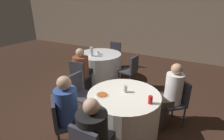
# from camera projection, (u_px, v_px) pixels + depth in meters

# --- Properties ---
(ground_plane) EXTENTS (16.00, 16.00, 0.00)m
(ground_plane) POSITION_uv_depth(u_px,v_px,m) (124.00, 130.00, 3.16)
(ground_plane) COLOR #382319
(wall_back) EXTENTS (16.00, 0.06, 2.80)m
(wall_back) POSITION_uv_depth(u_px,v_px,m) (179.00, 23.00, 6.47)
(wall_back) COLOR gray
(wall_back) RESTS_ON ground_plane
(table_near) EXTENTS (1.19, 1.19, 0.76)m
(table_near) POSITION_uv_depth(u_px,v_px,m) (124.00, 114.00, 2.97)
(table_near) COLOR white
(table_near) RESTS_ON ground_plane
(table_far) EXTENTS (1.26, 1.26, 0.76)m
(table_far) POSITION_uv_depth(u_px,v_px,m) (100.00, 66.00, 5.13)
(table_far) COLOR white
(table_far) RESTS_ON ground_plane
(chair_near_southwest) EXTENTS (0.56, 0.56, 0.87)m
(chair_near_southwest) POSITION_uv_depth(u_px,v_px,m) (62.00, 119.00, 2.60)
(chair_near_southwest) COLOR #383842
(chair_near_southwest) RESTS_ON ground_plane
(chair_near_northeast) EXTENTS (0.57, 0.57, 0.87)m
(chair_near_northeast) POSITION_uv_depth(u_px,v_px,m) (177.00, 98.00, 3.15)
(chair_near_northeast) COLOR #383842
(chair_near_northeast) RESTS_ON ground_plane
(chair_near_west) EXTENTS (0.43, 0.42, 0.87)m
(chair_near_west) POSITION_uv_depth(u_px,v_px,m) (79.00, 91.00, 3.41)
(chair_near_west) COLOR #383842
(chair_near_west) RESTS_ON ground_plane
(chair_far_north) EXTENTS (0.42, 0.43, 0.87)m
(chair_far_north) POSITION_uv_depth(u_px,v_px,m) (114.00, 52.00, 5.95)
(chair_far_north) COLOR #383842
(chair_far_north) RESTS_ON ground_plane
(chair_far_east) EXTENTS (0.44, 0.44, 0.87)m
(chair_far_east) POSITION_uv_depth(u_px,v_px,m) (131.00, 69.00, 4.53)
(chair_far_east) COLOR #383842
(chair_far_east) RESTS_ON ground_plane
(chair_far_south) EXTENTS (0.43, 0.44, 0.87)m
(chair_far_south) POSITION_uv_depth(u_px,v_px,m) (79.00, 74.00, 4.19)
(chair_far_south) COLOR #383842
(chair_far_south) RESTS_ON ground_plane
(person_white_shirt) EXTENTS (0.45, 0.44, 1.20)m
(person_white_shirt) POSITION_uv_depth(u_px,v_px,m) (169.00, 96.00, 3.09)
(person_white_shirt) COLOR #4C4238
(person_white_shirt) RESTS_ON ground_plane
(person_floral_shirt) EXTENTS (0.39, 0.53, 1.14)m
(person_floral_shirt) POSITION_uv_depth(u_px,v_px,m) (83.00, 69.00, 4.30)
(person_floral_shirt) COLOR black
(person_floral_shirt) RESTS_ON ground_plane
(person_black_shirt) EXTENTS (0.38, 0.53, 1.16)m
(person_black_shirt) POSITION_uv_depth(u_px,v_px,m) (96.00, 135.00, 2.19)
(person_black_shirt) COLOR #282828
(person_black_shirt) RESTS_ON ground_plane
(person_blue_shirt) EXTENTS (0.46, 0.47, 1.21)m
(person_blue_shirt) POSITION_uv_depth(u_px,v_px,m) (72.00, 112.00, 2.62)
(person_blue_shirt) COLOR #282828
(person_blue_shirt) RESTS_ON ground_plane
(pizza_plate_near) EXTENTS (0.23, 0.23, 0.02)m
(pizza_plate_near) POSITION_uv_depth(u_px,v_px,m) (102.00, 95.00, 2.80)
(pizza_plate_near) COLOR white
(pizza_plate_near) RESTS_ON table_near
(soda_can_silver) EXTENTS (0.07, 0.07, 0.12)m
(soda_can_silver) POSITION_uv_depth(u_px,v_px,m) (125.00, 89.00, 2.88)
(soda_can_silver) COLOR silver
(soda_can_silver) RESTS_ON table_near
(soda_can_red) EXTENTS (0.07, 0.07, 0.12)m
(soda_can_red) POSITION_uv_depth(u_px,v_px,m) (150.00, 100.00, 2.55)
(soda_can_red) COLOR red
(soda_can_red) RESTS_ON table_near
(bottle_far) EXTENTS (0.09, 0.09, 0.25)m
(bottle_far) POSITION_uv_depth(u_px,v_px,m) (92.00, 52.00, 4.74)
(bottle_far) COLOR silver
(bottle_far) RESTS_ON table_far
(cup_far) EXTENTS (0.08, 0.08, 0.10)m
(cup_far) POSITION_uv_depth(u_px,v_px,m) (98.00, 53.00, 4.93)
(cup_far) COLOR white
(cup_far) RESTS_ON table_far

